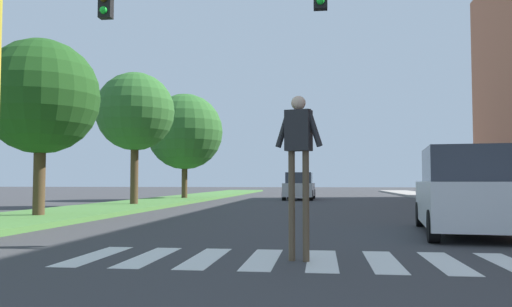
{
  "coord_description": "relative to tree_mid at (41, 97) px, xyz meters",
  "views": [
    {
      "loc": [
        0.45,
        0.02,
        1.2
      ],
      "look_at": [
        -2.13,
        20.32,
        2.29
      ],
      "focal_mm": 36.19,
      "sensor_mm": 36.0,
      "label": 1
    }
  ],
  "objects": [
    {
      "name": "sidewalk_right",
      "position": [
        16.64,
        12.95,
        -3.75
      ],
      "size": [
        3.0,
        64.0,
        0.15
      ],
      "primitive_type": "cube",
      "color": "#9E9991",
      "rests_on": "ground_plane"
    },
    {
      "name": "crosswalk",
      "position": [
        8.25,
        -7.13,
        -3.82
      ],
      "size": [
        6.75,
        2.2,
        0.01
      ],
      "color": "silver",
      "rests_on": "ground_plane"
    },
    {
      "name": "sedan_midblock",
      "position": [
        7.28,
        18.26,
        -3.02
      ],
      "size": [
        1.99,
        4.39,
        1.74
      ],
      "color": "#B7B7BC",
      "rests_on": "ground_plane"
    },
    {
      "name": "tree_far",
      "position": [
        0.11,
        7.88,
        0.58
      ],
      "size": [
        3.64,
        3.64,
        6.1
      ],
      "color": "#4C3823",
      "rests_on": "median_strip"
    },
    {
      "name": "pedestrian_performer",
      "position": [
        8.36,
        -7.25,
        -2.16
      ],
      "size": [
        0.74,
        0.33,
        2.49
      ],
      "color": "brown",
      "rests_on": "ground_plane"
    },
    {
      "name": "tree_mid",
      "position": [
        0.0,
        0.0,
        0.0
      ],
      "size": [
        3.6,
        3.6,
        5.49
      ],
      "color": "#4C3823",
      "rests_on": "median_strip"
    },
    {
      "name": "suv_crossing",
      "position": [
        11.94,
        -2.83,
        -2.9
      ],
      "size": [
        2.45,
        4.79,
        1.97
      ],
      "color": "silver",
      "rests_on": "ground_plane"
    },
    {
      "name": "traffic_light_gantry",
      "position": [
        4.05,
        -4.6,
        0.52
      ],
      "size": [
        8.45,
        0.3,
        6.0
      ],
      "color": "gold",
      "rests_on": "median_strip"
    },
    {
      "name": "median_strip",
      "position": [
        -0.06,
        12.95,
        -3.75
      ],
      "size": [
        3.9,
        64.0,
        0.15
      ],
      "primitive_type": "cube",
      "color": "#477A38",
      "rests_on": "ground_plane"
    },
    {
      "name": "ground_plane",
      "position": [
        8.25,
        14.95,
        -3.83
      ],
      "size": [
        140.0,
        140.0,
        0.0
      ],
      "primitive_type": "plane",
      "color": "#38383A"
    },
    {
      "name": "tree_distant",
      "position": [
        0.19,
        16.4,
        0.46
      ],
      "size": [
        4.75,
        4.75,
        6.52
      ],
      "color": "#4C3823",
      "rests_on": "median_strip"
    }
  ]
}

